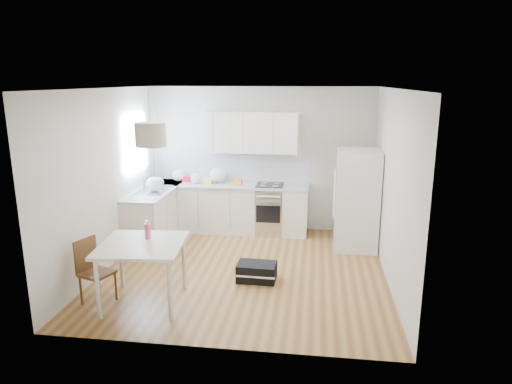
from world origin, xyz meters
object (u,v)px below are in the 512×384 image
dining_table (142,250)px  dining_chair (97,272)px  refrigerator (358,199)px  gym_bag (257,272)px

dining_table → dining_chair: bearing=-179.1°
refrigerator → dining_table: refrigerator is taller
dining_table → refrigerator: bearing=35.3°
dining_table → dining_chair: dining_chair is taller
dining_table → dining_chair: size_ratio=1.33×
refrigerator → dining_chair: refrigerator is taller
gym_bag → dining_chair: bearing=-152.3°
dining_chair → gym_bag: (1.95, 0.93, -0.30)m
gym_bag → dining_table: bearing=-145.2°
refrigerator → dining_chair: (-3.47, -2.52, -0.42)m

